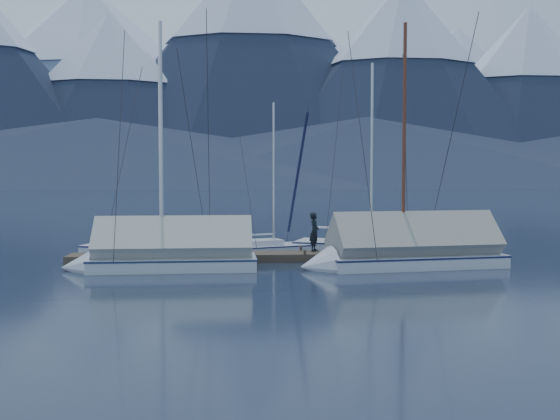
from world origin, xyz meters
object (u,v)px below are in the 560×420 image
(sailboat_covered_near, at_px, (399,254))
(person, at_px, (314,232))
(sailboat_covered_far, at_px, (159,257))
(sailboat_open_right, at_px, (382,249))
(sailboat_open_mid, at_px, (282,249))
(sailboat_open_left, at_px, (172,252))

(sailboat_covered_near, xyz_separation_m, person, (-3.03, 2.81, 0.66))
(sailboat_covered_far, xyz_separation_m, person, (6.52, 2.68, 0.69))
(sailboat_open_right, distance_m, person, 4.25)
(sailboat_covered_near, bearing_deg, sailboat_covered_far, 179.20)
(sailboat_covered_far, bearing_deg, sailboat_open_mid, 44.74)
(sailboat_open_left, relative_size, person, 5.79)
(sailboat_open_mid, relative_size, sailboat_covered_near, 0.73)
(sailboat_open_left, height_order, person, sailboat_open_left)
(sailboat_open_left, xyz_separation_m, person, (6.42, -1.38, 1.03))
(sailboat_covered_far, height_order, person, sailboat_covered_far)
(sailboat_covered_far, bearing_deg, sailboat_open_right, 25.03)
(person, bearing_deg, sailboat_covered_far, 132.94)
(sailboat_open_mid, height_order, sailboat_covered_near, sailboat_covered_near)
(sailboat_covered_far, distance_m, person, 7.08)
(sailboat_open_left, height_order, sailboat_covered_far, sailboat_covered_far)
(sailboat_open_mid, height_order, person, sailboat_open_mid)
(sailboat_open_mid, distance_m, sailboat_open_right, 4.86)
(sailboat_open_left, bearing_deg, sailboat_open_right, 3.75)
(sailboat_open_mid, xyz_separation_m, sailboat_covered_near, (4.27, -5.36, 0.40))
(sailboat_open_left, relative_size, sailboat_covered_far, 0.95)
(sailboat_open_right, distance_m, sailboat_covered_near, 4.90)
(sailboat_covered_near, relative_size, sailboat_covered_far, 1.02)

